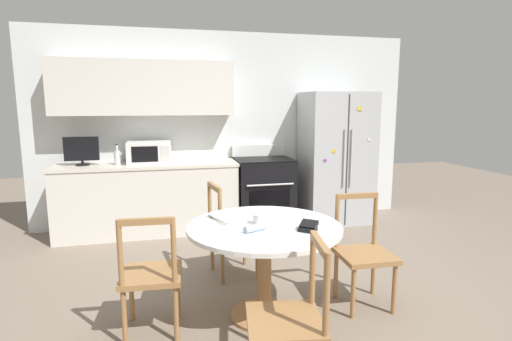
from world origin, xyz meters
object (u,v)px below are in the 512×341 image
Objects in this scene: microwave at (149,152)px; dining_chair_near at (290,321)px; refrigerator at (336,158)px; counter_bottle at (117,157)px; dining_chair_right at (363,253)px; wallet at (308,227)px; dining_chair_left at (151,276)px; countertop_tv at (82,150)px; candle_glass at (259,220)px; oven_range at (263,191)px; dining_chair_far at (231,231)px.

dining_chair_near is (0.80, -3.23, -0.60)m from microwave.
refrigerator reaches higher than counter_bottle.
dining_chair_near is 1.24m from dining_chair_right.
microwave is at bearing 113.86° from wallet.
refrigerator is 3.43m from dining_chair_left.
wallet is at bearing -118.69° from refrigerator.
dining_chair_left is at bearing -71.05° from countertop_tv.
wallet is at bearing -38.14° from candle_glass.
countertop_tv reaches higher than counter_bottle.
dining_chair_right is at bearing 5.48° from dining_chair_left.
dining_chair_near and dining_chair_right have the same top height.
oven_range is at bearing -2.43° from dining_chair_near.
wallet is at bearing -18.99° from dining_chair_near.
counter_bottle reaches higher than dining_chair_near.
microwave is at bearing 8.68° from counter_bottle.
microwave is 2.51m from candle_glass.
dining_chair_far is (1.15, -1.51, -0.56)m from counter_bottle.
oven_range is 1.20× the size of dining_chair_left.
countertop_tv is 4.51× the size of candle_glass.
refrigerator is 1.67× the size of oven_range.
dining_chair_right is at bearing 19.99° from wallet.
dining_chair_far is at bearing -115.47° from oven_range.
microwave reaches higher than counter_bottle.
candle_glass is (1.63, -2.35, -0.32)m from countertop_tv.
oven_range is 1.66m from dining_chair_far.
dining_chair_left is 1.68m from dining_chair_right.
wallet is (0.35, 0.63, 0.33)m from dining_chair_near.
oven_range is (-1.04, 0.03, -0.43)m from refrigerator.
wallet is (1.11, -0.17, 0.33)m from dining_chair_left.
countertop_tv is at bearing 124.86° from candle_glass.
oven_range is at bearing 82.55° from wallet.
wallet is at bearing -58.94° from counter_bottle.
oven_range is at bearing 178.36° from refrigerator.
dining_chair_far is at bearing -63.92° from microwave.
oven_range reaches higher than dining_chair_near.
oven_range reaches higher than dining_chair_left.
dining_chair_far is 5.18× the size of wallet.
microwave is at bearing 177.40° from oven_range.
oven_range is at bearing 74.43° from candle_glass.
dining_chair_far is at bearing -38.34° from dining_chair_right.
refrigerator is at bearing -0.77° from counter_bottle.
counter_bottle is (-2.90, 0.04, 0.10)m from refrigerator.
countertop_tv is 0.44× the size of dining_chair_left.
microwave is at bearing 0.64° from countertop_tv.
refrigerator is at bearing -2.21° from microwave.
dining_chair_near is at bearing -76.04° from microwave.
dining_chair_far is at bearing -44.96° from countertop_tv.
dining_chair_left is (-0.77, 0.81, 0.00)m from dining_chair_near.
counter_bottle is (-0.38, -0.06, -0.04)m from microwave.
dining_chair_right is (0.95, -0.83, 0.00)m from dining_chair_far.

